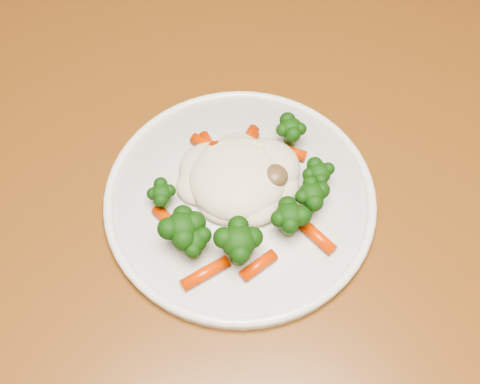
{
  "coord_description": "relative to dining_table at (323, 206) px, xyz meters",
  "views": [
    {
      "loc": [
        0.12,
        -0.28,
        1.28
      ],
      "look_at": [
        0.17,
        0.03,
        0.77
      ],
      "focal_mm": 45.0,
      "sensor_mm": 36.0,
      "label": 1
    }
  ],
  "objects": [
    {
      "name": "plate",
      "position": [
        -0.11,
        -0.04,
        0.11
      ],
      "size": [
        0.27,
        0.27,
        0.01
      ],
      "primitive_type": "cylinder",
      "color": "silver",
      "rests_on": "dining_table"
    },
    {
      "name": "meal",
      "position": [
        -0.11,
        -0.05,
        0.14
      ],
      "size": [
        0.19,
        0.18,
        0.05
      ],
      "color": "beige",
      "rests_on": "plate"
    },
    {
      "name": "dining_table",
      "position": [
        0.0,
        0.0,
        0.0
      ],
      "size": [
        1.17,
        0.84,
        0.75
      ],
      "rotation": [
        0.0,
        0.0,
        -0.08
      ],
      "color": "brown",
      "rests_on": "ground"
    }
  ]
}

